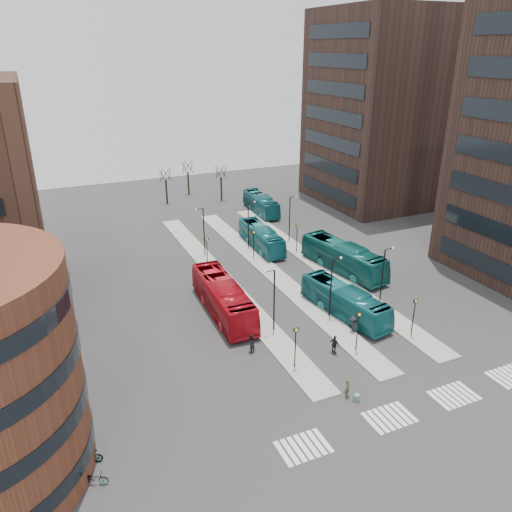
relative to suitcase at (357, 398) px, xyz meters
name	(u,v)px	position (x,y,z in m)	size (l,w,h in m)	color
ground	(441,451)	(2.12, -6.47, -0.27)	(160.00, 160.00, 0.00)	#2B2C2E
island_left	(223,280)	(-1.88, 23.53, -0.19)	(2.50, 45.00, 0.15)	gray
island_mid	(270,271)	(4.12, 23.53, -0.19)	(2.50, 45.00, 0.15)	gray
island_right	(315,263)	(10.12, 23.53, -0.19)	(2.50, 45.00, 0.15)	gray
suitcase	(357,398)	(0.00, 0.00, 0.00)	(0.42, 0.34, 0.53)	#1A4892
red_bus	(223,297)	(-4.38, 16.58, 1.46)	(2.90, 12.38, 3.45)	#B60E1A
teal_bus_a	(345,301)	(6.32, 11.38, 1.23)	(2.52, 10.75, 2.99)	#15636A
teal_bus_b	(261,237)	(6.22, 30.77, 1.21)	(2.47, 10.56, 2.94)	#166970
teal_bus_c	(343,257)	(11.98, 20.34, 1.44)	(2.87, 12.26, 3.42)	#125A57
teal_bus_d	(261,204)	(12.46, 44.57, 1.20)	(2.46, 10.51, 2.93)	#145B65
traveller	(348,388)	(-0.37, 0.72, 0.51)	(0.56, 0.37, 1.55)	#4E4C2F
commuter_a	(251,343)	(-4.62, 9.17, 0.58)	(0.82, 0.64, 1.68)	black
commuter_b	(335,345)	(1.84, 6.04, 0.59)	(1.01, 0.42, 1.72)	black
commuter_c	(353,325)	(5.19, 8.26, 0.56)	(1.06, 0.61, 1.64)	black
bicycle_near	(94,478)	(-18.88, 0.02, 0.19)	(0.61, 1.74, 0.92)	gray
bicycle_mid	(90,457)	(-18.88, 1.83, 0.19)	(0.42, 1.50, 0.90)	gray
bicycle_far	(90,456)	(-18.88, 2.00, 0.18)	(0.58, 1.68, 0.88)	gray
crosswalk_stripes	(420,407)	(3.87, -2.47, -0.26)	(22.35, 2.40, 0.01)	silver
tower_far	(385,109)	(34.10, 43.53, 14.73)	(20.12, 20.00, 30.00)	#31221B
sign_poles	(296,277)	(3.72, 16.53, 2.14)	(12.45, 22.12, 3.65)	black
lamp_posts	(284,248)	(4.76, 21.53, 3.31)	(14.04, 20.24, 6.12)	black
bare_trees	(192,184)	(4.79, 56.20, 2.46)	(10.97, 8.14, 5.90)	black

